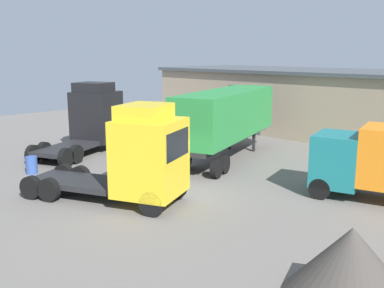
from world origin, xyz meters
name	(u,v)px	position (x,y,z in m)	size (l,w,h in m)	color
ground_plane	(173,194)	(0.00, 0.00, 0.00)	(60.00, 60.00, 0.00)	slate
warehouse_building	(366,105)	(0.00, 18.54, 2.39)	(34.34, 9.60, 4.77)	tan
tractor_unit_yellow	(138,158)	(0.01, -1.87, 1.91)	(7.15, 5.04, 4.08)	yellow
container_trailer_green	(226,116)	(-2.69, 6.52, 2.52)	(5.59, 9.95, 3.94)	#28843D
tractor_unit_black	(92,119)	(-10.13, 2.37, 2.00)	(4.82, 6.84, 4.24)	black
gravel_pile	(350,264)	(9.45, -2.67, 0.96)	(3.36, 3.36, 1.92)	#423D38
oil_drum	(32,165)	(-7.52, -2.89, 0.44)	(0.58, 0.58, 0.88)	#33519E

